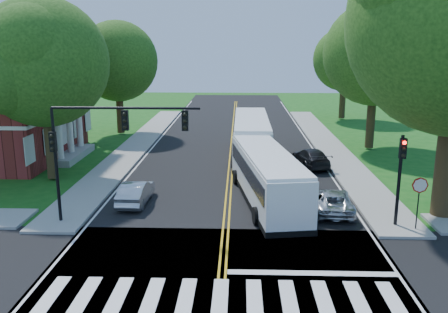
{
  "coord_description": "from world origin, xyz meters",
  "views": [
    {
      "loc": [
        0.65,
        -15.3,
        8.71
      ],
      "look_at": [
        -0.25,
        10.92,
        2.4
      ],
      "focal_mm": 38.0,
      "sensor_mm": 36.0,
      "label": 1
    }
  ],
  "objects_px": {
    "bus_lead": "(267,176)",
    "suv": "(332,201)",
    "signal_ne": "(401,169)",
    "signal_nw": "(102,137)",
    "dark_sedan": "(311,157)",
    "hatchback": "(136,192)",
    "bus_follow": "(251,136)"
  },
  "relations": [
    {
      "from": "suv",
      "to": "dark_sedan",
      "type": "height_order",
      "value": "dark_sedan"
    },
    {
      "from": "bus_lead",
      "to": "dark_sedan",
      "type": "xyz_separation_m",
      "value": [
        3.64,
        7.94,
        -0.86
      ]
    },
    {
      "from": "bus_lead",
      "to": "bus_follow",
      "type": "relative_size",
      "value": 0.94
    },
    {
      "from": "bus_follow",
      "to": "dark_sedan",
      "type": "distance_m",
      "value": 5.2
    },
    {
      "from": "signal_ne",
      "to": "dark_sedan",
      "type": "height_order",
      "value": "signal_ne"
    },
    {
      "from": "bus_follow",
      "to": "dark_sedan",
      "type": "bearing_deg",
      "value": 146.57
    },
    {
      "from": "signal_nw",
      "to": "dark_sedan",
      "type": "distance_m",
      "value": 16.89
    },
    {
      "from": "hatchback",
      "to": "dark_sedan",
      "type": "distance_m",
      "value": 13.84
    },
    {
      "from": "signal_ne",
      "to": "bus_lead",
      "type": "distance_m",
      "value": 7.23
    },
    {
      "from": "bus_lead",
      "to": "suv",
      "type": "distance_m",
      "value": 3.83
    },
    {
      "from": "bus_lead",
      "to": "hatchback",
      "type": "xyz_separation_m",
      "value": [
        -7.26,
        -0.58,
        -0.87
      ]
    },
    {
      "from": "suv",
      "to": "signal_ne",
      "type": "bearing_deg",
      "value": 145.27
    },
    {
      "from": "signal_nw",
      "to": "signal_ne",
      "type": "xyz_separation_m",
      "value": [
        14.06,
        0.01,
        -1.41
      ]
    },
    {
      "from": "signal_nw",
      "to": "suv",
      "type": "bearing_deg",
      "value": 10.76
    },
    {
      "from": "signal_nw",
      "to": "bus_follow",
      "type": "distance_m",
      "value": 16.48
    },
    {
      "from": "signal_ne",
      "to": "bus_follow",
      "type": "xyz_separation_m",
      "value": [
        -6.66,
        14.46,
        -1.32
      ]
    },
    {
      "from": "bus_follow",
      "to": "hatchback",
      "type": "distance_m",
      "value": 13.19
    },
    {
      "from": "signal_ne",
      "to": "bus_lead",
      "type": "height_order",
      "value": "signal_ne"
    },
    {
      "from": "signal_nw",
      "to": "bus_lead",
      "type": "height_order",
      "value": "signal_nw"
    },
    {
      "from": "signal_ne",
      "to": "hatchback",
      "type": "distance_m",
      "value": 13.85
    },
    {
      "from": "bus_lead",
      "to": "bus_follow",
      "type": "xyz_separation_m",
      "value": [
        -0.62,
        10.77,
        0.13
      ]
    },
    {
      "from": "signal_nw",
      "to": "signal_ne",
      "type": "bearing_deg",
      "value": 0.05
    },
    {
      "from": "bus_follow",
      "to": "dark_sedan",
      "type": "xyz_separation_m",
      "value": [
        4.26,
        -2.83,
        -0.99
      ]
    },
    {
      "from": "signal_nw",
      "to": "bus_follow",
      "type": "relative_size",
      "value": 0.6
    },
    {
      "from": "bus_lead",
      "to": "hatchback",
      "type": "bearing_deg",
      "value": -4.3
    },
    {
      "from": "dark_sedan",
      "to": "signal_ne",
      "type": "bearing_deg",
      "value": 91.79
    },
    {
      "from": "bus_lead",
      "to": "suv",
      "type": "height_order",
      "value": "bus_lead"
    },
    {
      "from": "signal_nw",
      "to": "hatchback",
      "type": "bearing_deg",
      "value": 76.4
    },
    {
      "from": "hatchback",
      "to": "suv",
      "type": "xyz_separation_m",
      "value": [
        10.64,
        -0.95,
        -0.04
      ]
    },
    {
      "from": "signal_nw",
      "to": "signal_ne",
      "type": "distance_m",
      "value": 14.13
    },
    {
      "from": "bus_lead",
      "to": "suv",
      "type": "relative_size",
      "value": 2.64
    },
    {
      "from": "dark_sedan",
      "to": "bus_lead",
      "type": "bearing_deg",
      "value": 55.49
    }
  ]
}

